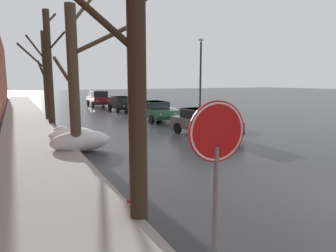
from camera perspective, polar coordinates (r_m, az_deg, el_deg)
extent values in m
cube|color=gray|center=(21.78, -25.42, 0.35)|extent=(2.98, 80.00, 0.16)
ellipsoid|color=white|center=(15.35, -18.07, -1.48)|extent=(2.18, 1.25, 0.64)
ellipsoid|color=white|center=(15.42, -19.78, -1.33)|extent=(0.90, 0.75, 0.75)
ellipsoid|color=white|center=(18.65, 9.55, 0.95)|extent=(2.37, 1.45, 0.90)
ellipsoid|color=white|center=(18.22, 8.46, 0.54)|extent=(0.88, 0.74, 0.74)
ellipsoid|color=white|center=(12.85, -16.49, -2.84)|extent=(2.47, 1.05, 0.86)
ellipsoid|color=white|center=(12.66, -17.43, -3.81)|extent=(0.64, 0.54, 0.54)
ellipsoid|color=white|center=(13.03, -16.11, -3.39)|extent=(0.65, 0.54, 0.54)
ellipsoid|color=white|center=(24.90, -0.15, 2.81)|extent=(2.10, 1.07, 0.74)
ellipsoid|color=white|center=(24.79, 0.02, 2.46)|extent=(0.56, 0.47, 0.47)
ellipsoid|color=white|center=(24.98, -0.03, 2.78)|extent=(0.84, 0.70, 0.70)
cylinder|color=#382B1E|center=(5.82, -6.13, 15.29)|extent=(0.37, 0.37, 7.18)
cylinder|color=#382B1E|center=(6.06, -13.16, 19.62)|extent=(1.34, 0.90, 1.32)
cylinder|color=#4C3D2D|center=(12.37, -17.78, 8.29)|extent=(0.43, 0.43, 5.84)
cylinder|color=#4C3D2D|center=(13.47, -17.73, 11.81)|extent=(0.58, 2.18, 1.42)
cylinder|color=#4C3D2D|center=(13.36, -16.38, 20.54)|extent=(1.25, 1.34, 1.43)
cylinder|color=#4C3D2D|center=(12.25, -12.90, 15.84)|extent=(2.16, 1.08, 1.19)
cylinder|color=#4C3D2D|center=(13.21, -19.51, 9.76)|extent=(0.62, 1.88, 1.40)
cylinder|color=#382B1E|center=(20.95, -21.99, 10.19)|extent=(0.42, 0.42, 7.39)
cylinder|color=#382B1E|center=(20.61, -20.78, 15.00)|extent=(1.07, 1.20, 1.21)
cylinder|color=#382B1E|center=(22.02, -21.68, 18.70)|extent=(0.90, 1.48, 1.02)
cylinder|color=#382B1E|center=(20.67, -24.51, 11.82)|extent=(1.88, 0.63, 1.77)
cylinder|color=#423323|center=(23.56, -22.57, 8.79)|extent=(0.34, 0.34, 6.46)
cylinder|color=#423323|center=(22.92, -23.14, 9.71)|extent=(0.69, 1.39, 1.40)
cylinder|color=#423323|center=(22.89, -22.62, 15.16)|extent=(0.22, 1.76, 1.00)
cylinder|color=#423323|center=(23.17, -24.21, 13.65)|extent=(1.30, 1.07, 1.55)
cylinder|color=#423323|center=(22.75, -22.43, 13.11)|extent=(0.24, 1.89, 1.37)
cube|color=slate|center=(15.96, 7.02, 0.27)|extent=(1.88, 4.48, 0.60)
cube|color=black|center=(16.06, 6.57, 2.34)|extent=(1.52, 2.37, 0.52)
cube|color=slate|center=(16.04, 6.59, 3.16)|extent=(1.56, 2.41, 0.06)
cube|color=#303032|center=(14.39, 12.28, -1.52)|extent=(1.58, 0.22, 0.22)
cube|color=#303032|center=(17.71, 2.72, 0.56)|extent=(1.58, 0.22, 0.22)
cylinder|color=black|center=(15.53, 12.49, -1.23)|extent=(0.22, 0.61, 0.60)
cylinder|color=black|center=(14.46, 7.76, -1.83)|extent=(0.22, 0.61, 0.60)
cylinder|color=black|center=(17.57, 6.37, 0.06)|extent=(0.22, 0.61, 0.60)
cylinder|color=black|center=(16.63, 1.87, -0.38)|extent=(0.22, 0.61, 0.60)
sphere|color=silver|center=(14.69, 13.87, -0.34)|extent=(0.14, 0.14, 0.14)
sphere|color=silver|center=(13.98, 10.84, -0.69)|extent=(0.14, 0.14, 0.14)
cube|color=#1E5633|center=(21.99, -2.45, 2.62)|extent=(1.81, 4.31, 0.60)
cube|color=black|center=(22.13, -2.68, 4.11)|extent=(1.54, 2.25, 0.52)
cube|color=#1E5633|center=(22.12, -2.69, 4.71)|extent=(1.57, 2.30, 0.06)
cube|color=black|center=(20.13, -0.01, 1.55)|extent=(1.71, 0.15, 0.22)
cube|color=black|center=(23.92, -4.49, 2.66)|extent=(1.71, 0.15, 0.22)
cylinder|color=black|center=(21.22, 1.22, 1.59)|extent=(0.19, 0.60, 0.60)
cylinder|color=black|center=(20.46, -3.20, 1.32)|extent=(0.19, 0.60, 0.60)
cylinder|color=black|center=(23.59, -1.78, 2.30)|extent=(0.19, 0.60, 0.60)
cylinder|color=black|center=(22.91, -5.84, 2.07)|extent=(0.19, 0.60, 0.60)
sphere|color=silver|center=(20.33, 1.46, 2.36)|extent=(0.14, 0.14, 0.14)
sphere|color=silver|center=(19.83, -1.44, 2.20)|extent=(0.14, 0.14, 0.14)
cube|color=black|center=(29.07, -8.81, 4.00)|extent=(1.72, 4.02, 0.60)
cube|color=black|center=(29.22, -8.97, 5.12)|extent=(1.47, 2.09, 0.52)
cube|color=black|center=(29.20, -8.98, 5.57)|extent=(1.50, 2.13, 0.06)
cube|color=black|center=(27.25, -7.46, 3.35)|extent=(1.66, 0.13, 0.22)
cube|color=black|center=(30.93, -9.99, 3.92)|extent=(1.66, 0.13, 0.22)
cylinder|color=black|center=(28.23, -6.31, 3.31)|extent=(0.18, 0.60, 0.60)
cylinder|color=black|center=(27.64, -9.66, 3.12)|extent=(0.18, 0.60, 0.60)
cylinder|color=black|center=(30.55, -8.02, 3.68)|extent=(0.18, 0.60, 0.60)
cylinder|color=black|center=(30.01, -11.15, 3.51)|extent=(0.18, 0.60, 0.60)
sphere|color=silver|center=(27.39, -6.37, 3.94)|extent=(0.14, 0.14, 0.14)
sphere|color=silver|center=(27.01, -8.55, 3.83)|extent=(0.14, 0.14, 0.14)
cube|color=maroon|center=(35.18, -13.32, 4.90)|extent=(2.00, 4.78, 0.80)
cube|color=black|center=(35.19, -13.38, 6.10)|extent=(1.69, 3.36, 0.68)
cube|color=maroon|center=(35.18, -13.40, 6.61)|extent=(1.72, 3.42, 0.06)
cube|color=black|center=(32.96, -12.48, 4.20)|extent=(1.77, 0.19, 0.22)
cube|color=black|center=(37.45, -14.03, 4.66)|extent=(1.77, 0.19, 0.22)
cylinder|color=black|center=(34.00, -11.27, 4.16)|extent=(0.21, 0.69, 0.68)
cylinder|color=black|center=(33.61, -14.32, 4.01)|extent=(0.21, 0.69, 0.68)
cylinder|color=black|center=(36.83, -12.36, 4.46)|extent=(0.21, 0.69, 0.68)
cylinder|color=black|center=(36.47, -15.19, 4.32)|extent=(0.21, 0.69, 0.68)
sphere|color=silver|center=(33.04, -11.50, 4.86)|extent=(0.14, 0.14, 0.14)
sphere|color=silver|center=(32.78, -13.49, 4.77)|extent=(0.14, 0.14, 0.14)
cylinder|color=#B21E19|center=(6.83, -6.12, -14.14)|extent=(0.22, 0.22, 0.55)
sphere|color=#B21E19|center=(6.71, -6.17, -11.54)|extent=(0.21, 0.21, 0.21)
cylinder|color=#B21E19|center=(6.77, -7.43, -14.13)|extent=(0.10, 0.09, 0.09)
cylinder|color=#B21E19|center=(6.87, -4.85, -13.72)|extent=(0.10, 0.09, 0.09)
cylinder|color=slate|center=(4.03, 8.96, -18.86)|extent=(0.06, 0.06, 2.12)
cylinder|color=red|center=(3.63, 9.43, -1.09)|extent=(0.76, 0.12, 0.76)
torus|color=white|center=(3.63, 9.43, -1.09)|extent=(0.73, 0.13, 0.74)
cylinder|color=#28282D|center=(21.79, 6.27, 8.45)|extent=(0.14, 0.14, 5.70)
ellipsoid|color=beige|center=(21.99, 6.40, 16.26)|extent=(0.44, 0.24, 0.20)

